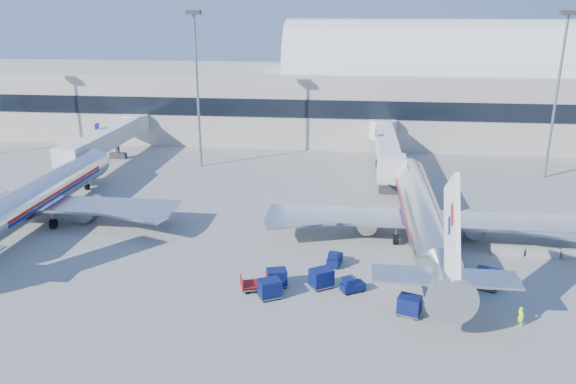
# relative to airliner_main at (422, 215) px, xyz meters

# --- Properties ---
(ground) EXTENTS (260.00, 260.00, 0.00)m
(ground) POSITION_rel_airliner_main_xyz_m (-10.00, -4.51, -2.93)
(ground) COLOR gray
(ground) RESTS_ON ground
(terminal) EXTENTS (170.00, 28.15, 21.00)m
(terminal) POSITION_rel_airliner_main_xyz_m (-23.60, 51.46, 4.60)
(terminal) COLOR #B2AA9E
(terminal) RESTS_ON ground
(airliner_main) EXTENTS (32.00, 37.26, 12.07)m
(airliner_main) POSITION_rel_airliner_main_xyz_m (0.00, 0.00, 0.00)
(airliner_main) COLOR silver
(airliner_main) RESTS_ON ground
(airliner_mid) EXTENTS (32.00, 37.26, 12.07)m
(airliner_mid) POSITION_rel_airliner_main_xyz_m (-42.00, 0.00, 0.00)
(airliner_mid) COLOR silver
(airliner_mid) RESTS_ON ground
(jetbridge_near) EXTENTS (4.40, 27.50, 6.25)m
(jetbridge_near) POSITION_rel_airliner_main_xyz_m (-2.40, 26.30, 1.00)
(jetbridge_near) COLOR silver
(jetbridge_near) RESTS_ON ground
(jetbridge_mid) EXTENTS (4.40, 27.50, 6.25)m
(jetbridge_mid) POSITION_rel_airliner_main_xyz_m (-44.40, 26.30, 1.00)
(jetbridge_mid) COLOR silver
(jetbridge_mid) RESTS_ON ground
(mast_west) EXTENTS (2.00, 1.20, 22.60)m
(mast_west) POSITION_rel_airliner_main_xyz_m (-30.00, 25.49, 11.87)
(mast_west) COLOR slate
(mast_west) RESTS_ON ground
(mast_east) EXTENTS (2.00, 1.20, 22.60)m
(mast_east) POSITION_rel_airliner_main_xyz_m (20.00, 25.49, 11.87)
(mast_east) COLOR slate
(mast_east) RESTS_ON ground
(barrier_near) EXTENTS (3.00, 0.55, 0.90)m
(barrier_near) POSITION_rel_airliner_main_xyz_m (8.00, -2.51, -2.48)
(barrier_near) COLOR #9E9E96
(barrier_near) RESTS_ON ground
(barrier_mid) EXTENTS (3.00, 0.55, 0.90)m
(barrier_mid) POSITION_rel_airliner_main_xyz_m (11.30, -2.51, -2.48)
(barrier_mid) COLOR #9E9E96
(barrier_mid) RESTS_ON ground
(tug_lead) EXTENTS (2.27, 1.88, 1.33)m
(tug_lead) POSITION_rel_airliner_main_xyz_m (-6.95, -11.67, -2.32)
(tug_lead) COLOR #091244
(tug_lead) RESTS_ON ground
(tug_right) EXTENTS (2.59, 2.53, 1.58)m
(tug_right) POSITION_rel_airliner_main_xyz_m (1.79, -8.12, -2.21)
(tug_right) COLOR #091244
(tug_right) RESTS_ON ground
(tug_left) EXTENTS (1.51, 2.39, 1.44)m
(tug_left) POSITION_rel_airliner_main_xyz_m (-8.62, -6.69, -2.27)
(tug_left) COLOR #091244
(tug_left) RESTS_ON ground
(cart_train_a) EXTENTS (2.41, 2.29, 1.69)m
(cart_train_a) POSITION_rel_airliner_main_xyz_m (-9.57, -11.18, -2.02)
(cart_train_a) COLOR #091244
(cart_train_a) RESTS_ON ground
(cart_train_b) EXTENTS (2.07, 1.79, 1.55)m
(cart_train_b) POSITION_rel_airliner_main_xyz_m (-13.40, -11.38, -2.10)
(cart_train_b) COLOR #091244
(cart_train_b) RESTS_ON ground
(cart_train_c) EXTENTS (2.31, 2.13, 1.64)m
(cart_train_c) POSITION_rel_airliner_main_xyz_m (-13.72, -13.50, -2.05)
(cart_train_c) COLOR #091244
(cart_train_c) RESTS_ON ground
(cart_solo_near) EXTENTS (2.17, 1.90, 1.60)m
(cart_solo_near) POSITION_rel_airliner_main_xyz_m (-2.46, -14.94, -2.07)
(cart_solo_near) COLOR #091244
(cart_solo_near) RESTS_ON ground
(cart_solo_far) EXTENTS (2.39, 2.13, 1.74)m
(cart_solo_far) POSITION_rel_airliner_main_xyz_m (4.55, -9.67, -2.00)
(cart_solo_far) COLOR #091244
(cart_solo_far) RESTS_ON ground
(cart_open_red) EXTENTS (2.74, 2.31, 0.63)m
(cart_open_red) POSITION_rel_airliner_main_xyz_m (-15.16, -12.26, -2.48)
(cart_open_red) COLOR slate
(cart_open_red) RESTS_ON ground
(ramp_worker) EXTENTS (0.62, 0.69, 1.58)m
(ramp_worker) POSITION_rel_airliner_main_xyz_m (5.75, -15.53, -2.14)
(ramp_worker) COLOR #B8FF1A
(ramp_worker) RESTS_ON ground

